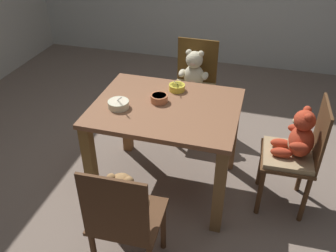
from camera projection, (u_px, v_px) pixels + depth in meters
name	position (u px, v px, depth m)	size (l,w,h in m)	color
ground_plane	(166.00, 185.00, 2.95)	(5.20, 5.20, 0.04)	#766559
dining_table	(166.00, 123.00, 2.61)	(1.03, 0.81, 0.73)	brown
teddy_chair_near_right	(296.00, 146.00, 2.47)	(0.38, 0.39, 0.88)	#4F321B
teddy_chair_far_center	(193.00, 81.00, 3.29)	(0.42, 0.43, 0.88)	#513715
teddy_chair_near_front	(124.00, 210.00, 2.00)	(0.41, 0.39, 0.87)	#4F301B
porridge_bowl_terracotta_center	(159.00, 98.00, 2.56)	(0.12, 0.12, 0.05)	#BC6C45
porridge_bowl_yellow_far_center	(177.00, 87.00, 2.71)	(0.12, 0.13, 0.11)	yellow
porridge_bowl_cream_near_left	(119.00, 104.00, 2.50)	(0.15, 0.15, 0.12)	beige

